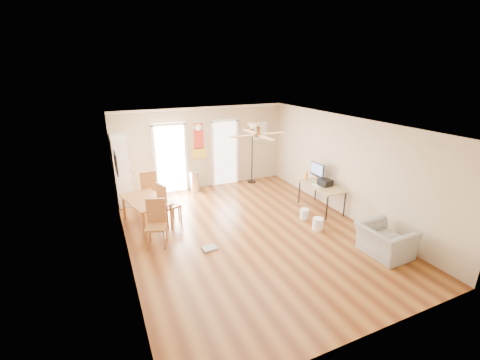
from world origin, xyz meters
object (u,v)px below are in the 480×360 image
bookshelf (121,170)px  wastebasket_b (304,214)px  dining_chair_right_a (168,202)px  printer (325,182)px  computer_desk (321,197)px  wastebasket_a (318,224)px  dining_chair_near (156,224)px  trash_can (195,182)px  armchair (385,241)px  dining_chair_right_b (170,203)px  dining_chair_far (148,188)px  torchiere_lamp (252,154)px  dining_table (147,212)px

bookshelf → wastebasket_b: bookshelf is taller
bookshelf → wastebasket_b: (4.16, -3.07, -0.87)m
bookshelf → dining_chair_right_a: (0.93, -1.70, -0.49)m
printer → wastebasket_b: (-0.82, -0.27, -0.66)m
computer_desk → wastebasket_a: bearing=-130.3°
dining_chair_right_a → dining_chair_near: bearing=140.0°
dining_chair_near → dining_chair_right_a: bearing=84.4°
trash_can → armchair: trash_can is taller
dining_chair_near → dining_chair_right_b: bearing=80.9°
dining_chair_right_a → dining_chair_far: (-0.33, 1.14, 0.03)m
dining_chair_right_a → dining_chair_near: (-0.53, -1.15, 0.01)m
bookshelf → armchair: size_ratio=2.02×
torchiere_lamp → computer_desk: torchiere_lamp is taller
trash_can → dining_chair_right_b: bearing=-122.9°
printer → trash_can: bearing=132.7°
dining_chair_far → armchair: size_ratio=1.08×
wastebasket_b → torchiere_lamp: bearing=89.8°
dining_chair_right_a → wastebasket_b: bearing=-128.3°
dining_chair_far → trash_can: 1.65m
dining_chair_near → armchair: size_ratio=1.05×
dining_chair_near → wastebasket_a: size_ratio=3.56×
dining_chair_near → torchiere_lamp: torchiere_lamp is taller
dining_chair_right_a → torchiere_lamp: size_ratio=0.51×
wastebasket_b → bookshelf: bearing=143.5°
trash_can → wastebasket_b: size_ratio=2.47×
dining_chair_right_a → dining_chair_far: 1.19m
dining_chair_far → armchair: dining_chair_far is taller
wastebasket_b → armchair: 2.18m
bookshelf → dining_table: 1.87m
dining_chair_right_a → printer: 4.20m
bookshelf → dining_chair_right_b: bearing=-52.4°
computer_desk → dining_chair_near: bearing=-178.9°
dining_chair_near → wastebasket_a: 3.82m
trash_can → wastebasket_a: bearing=-61.9°
dining_chair_near → bookshelf: bearing=117.1°
computer_desk → dining_chair_far: bearing=152.9°
dining_chair_right_a → computer_desk: (3.97, -1.06, -0.16)m
wastebasket_b → wastebasket_a: bearing=-94.3°
dining_chair_right_a → dining_chair_near: dining_chair_near is taller
dining_chair_near → armchair: bearing=-9.3°
torchiere_lamp → printer: torchiere_lamp is taller
torchiere_lamp → armchair: size_ratio=2.04×
bookshelf → armchair: (4.68, -5.18, -0.68)m
wastebasket_b → printer: bearing=18.4°
dining_table → trash_can: size_ratio=2.08×
dining_table → dining_chair_near: (0.02, -1.14, 0.18)m
trash_can → printer: size_ratio=1.94×
dining_chair_near → computer_desk: size_ratio=0.79×
dining_chair_right_b → wastebasket_b: size_ratio=4.03×
dining_chair_right_a → dining_chair_right_b: dining_chair_right_b is taller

